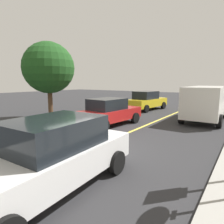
# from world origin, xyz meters

# --- Properties ---
(ground_plane) EXTENTS (80.00, 80.00, 0.00)m
(ground_plane) POSITION_xyz_m (0.00, 0.00, 0.00)
(ground_plane) COLOR #2D2D30
(lane_marking_centre) EXTENTS (28.00, 0.16, 0.01)m
(lane_marking_centre) POSITION_xyz_m (3.00, 0.00, 0.01)
(lane_marking_centre) COLOR #E0D14C
(white_van) EXTENTS (5.23, 2.33, 2.20)m
(white_van) POSITION_xyz_m (8.19, -2.50, 1.27)
(white_van) COLOR silver
(white_van) RESTS_ON ground_plane
(car_white_approaching) EXTENTS (4.65, 2.22, 1.67)m
(car_white_approaching) POSITION_xyz_m (-2.74, -1.08, 0.83)
(car_white_approaching) COLOR white
(car_white_approaching) RESTS_ON ground_plane
(car_red_behind_van) EXTENTS (4.27, 2.21, 1.56)m
(car_red_behind_van) POSITION_xyz_m (3.55, 1.81, 0.79)
(car_red_behind_van) COLOR red
(car_red_behind_van) RESTS_ON ground_plane
(car_yellow_far_lane) EXTENTS (4.57, 2.32, 1.67)m
(car_yellow_far_lane) POSITION_xyz_m (10.54, 2.74, 0.83)
(car_yellow_far_lane) COLOR gold
(car_yellow_far_lane) RESTS_ON ground_plane
(tree_left_verge) EXTENTS (3.32, 3.32, 5.06)m
(tree_left_verge) POSITION_xyz_m (2.77, 6.08, 3.39)
(tree_left_verge) COLOR #513823
(tree_left_verge) RESTS_ON ground_plane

